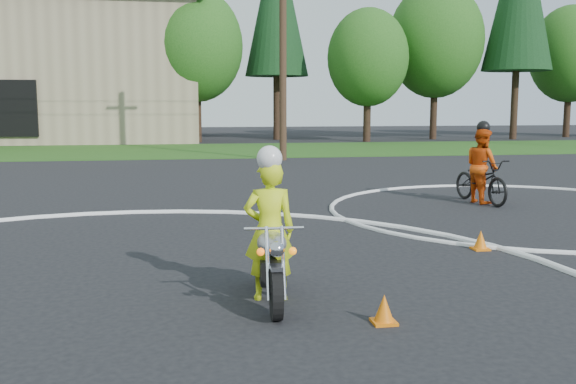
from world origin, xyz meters
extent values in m
cube|color=#1E4714|center=(0.00, 27.00, 0.01)|extent=(120.00, 10.00, 0.02)
torus|color=silver|center=(0.00, 3.00, 0.01)|extent=(12.12, 12.12, 0.12)
torus|color=silver|center=(8.00, 8.00, 0.01)|extent=(8.10, 8.10, 0.10)
cylinder|color=black|center=(1.91, 2.09, 0.27)|extent=(0.14, 0.54, 0.54)
cylinder|color=black|center=(1.97, 3.34, 0.27)|extent=(0.14, 0.54, 0.54)
cube|color=black|center=(1.94, 2.76, 0.36)|extent=(0.28, 0.51, 0.27)
ellipsoid|color=#99999D|center=(1.93, 2.58, 0.70)|extent=(0.35, 0.59, 0.25)
cube|color=black|center=(1.96, 3.03, 0.66)|extent=(0.26, 0.55, 0.09)
cylinder|color=white|center=(1.83, 2.16, 0.58)|extent=(0.06, 0.32, 0.72)
cylinder|color=silver|center=(1.99, 2.16, 0.58)|extent=(0.06, 0.32, 0.72)
cube|color=silver|center=(1.90, 2.07, 0.56)|extent=(0.14, 0.20, 0.04)
cylinder|color=white|center=(1.92, 2.31, 0.91)|extent=(0.63, 0.07, 0.03)
sphere|color=#BCBBC2|center=(1.90, 2.00, 0.76)|extent=(0.16, 0.16, 0.16)
sphere|color=#FF620C|center=(1.74, 2.02, 0.74)|extent=(0.08, 0.08, 0.08)
sphere|color=orange|center=(2.06, 2.01, 0.74)|extent=(0.08, 0.08, 0.08)
cylinder|color=white|center=(2.10, 3.11, 0.27)|extent=(0.11, 0.72, 0.07)
imported|color=#C7DD17|center=(1.94, 2.81, 0.79)|extent=(0.60, 0.41, 1.59)
sphere|color=silver|center=(1.94, 2.77, 1.61)|extent=(0.29, 0.29, 0.29)
imported|color=black|center=(7.62, 9.17, 0.50)|extent=(0.94, 1.99, 1.01)
imported|color=#CF440A|center=(7.62, 9.17, 0.84)|extent=(0.75, 0.90, 1.68)
sphere|color=black|center=(7.62, 9.17, 1.70)|extent=(0.29, 0.29, 0.29)
cone|color=orange|center=(5.45, 4.75, 0.15)|extent=(0.22, 0.22, 0.30)
cube|color=orange|center=(5.45, 4.75, 0.01)|extent=(0.24, 0.24, 0.03)
cone|color=orange|center=(2.96, 1.80, 0.15)|extent=(0.22, 0.22, 0.30)
cube|color=orange|center=(2.96, 1.80, 0.01)|extent=(0.24, 0.24, 0.03)
cube|color=black|center=(-8.00, 31.90, 2.00)|extent=(3.00, 0.16, 3.00)
cylinder|color=#382619|center=(2.00, 34.00, 1.62)|extent=(0.44, 0.44, 3.24)
ellipsoid|color=#1E5116|center=(2.00, 34.00, 5.58)|extent=(5.40, 5.40, 6.48)
cylinder|color=#382619|center=(7.00, 36.00, 1.98)|extent=(0.44, 0.44, 3.96)
cylinder|color=#382619|center=(12.00, 33.00, 1.44)|extent=(0.44, 0.44, 2.88)
ellipsoid|color=#1E5116|center=(12.00, 33.00, 4.96)|extent=(4.80, 4.80, 5.76)
cylinder|color=#382619|center=(17.00, 35.00, 1.80)|extent=(0.44, 0.44, 3.60)
ellipsoid|color=#1E5116|center=(17.00, 35.00, 6.20)|extent=(6.00, 6.00, 7.20)
cylinder|color=#382619|center=(22.00, 34.00, 2.16)|extent=(0.44, 0.44, 4.32)
cylinder|color=#382619|center=(27.00, 36.00, 1.62)|extent=(0.44, 0.44, 3.24)
ellipsoid|color=#1E5116|center=(27.00, 36.00, 5.58)|extent=(5.40, 5.40, 6.48)
cylinder|color=#382619|center=(-2.00, 35.00, 1.44)|extent=(0.44, 0.44, 2.88)
ellipsoid|color=#1E5116|center=(-2.00, 35.00, 4.96)|extent=(4.80, 4.80, 5.76)
cylinder|color=#473321|center=(5.00, 21.00, 5.00)|extent=(0.28, 0.28, 10.00)
camera|label=1|loc=(0.97, -4.20, 2.19)|focal=40.00mm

